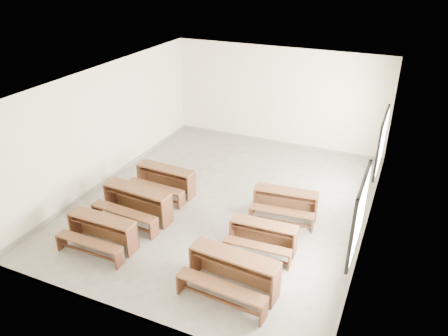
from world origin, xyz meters
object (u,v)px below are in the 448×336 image
at_px(desk_set_0, 101,230).
at_px(desk_set_5, 285,202).
at_px(desk_set_1, 136,201).
at_px(desk_set_3, 233,270).
at_px(desk_set_4, 263,235).
at_px(desk_set_2, 165,179).

bearing_deg(desk_set_0, desk_set_5, 40.40).
bearing_deg(desk_set_1, desk_set_0, -88.54).
xyz_separation_m(desk_set_0, desk_set_5, (3.29, 2.79, -0.01)).
distance_m(desk_set_0, desk_set_3, 3.14).
bearing_deg(desk_set_4, desk_set_1, 177.80).
distance_m(desk_set_1, desk_set_3, 3.38).
distance_m(desk_set_2, desk_set_4, 3.45).
relative_size(desk_set_0, desk_set_5, 0.98).
height_order(desk_set_0, desk_set_5, desk_set_0).
bearing_deg(desk_set_5, desk_set_3, -98.74).
bearing_deg(desk_set_3, desk_set_1, 160.08).
bearing_deg(desk_set_0, desk_set_2, 89.15).
relative_size(desk_set_2, desk_set_5, 1.03).
bearing_deg(desk_set_2, desk_set_5, 6.62).
bearing_deg(desk_set_3, desk_set_0, -177.98).
height_order(desk_set_1, desk_set_2, desk_set_1).
bearing_deg(desk_set_5, desk_set_4, -97.79).
relative_size(desk_set_0, desk_set_3, 0.87).
distance_m(desk_set_3, desk_set_5, 2.90).
bearing_deg(desk_set_1, desk_set_4, 4.60).
distance_m(desk_set_0, desk_set_2, 2.59).
distance_m(desk_set_0, desk_set_5, 4.31).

